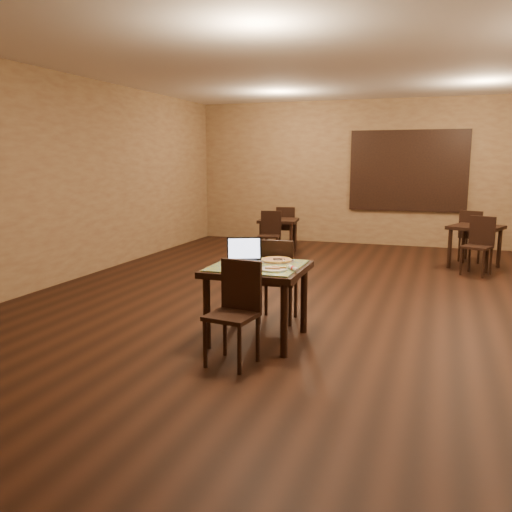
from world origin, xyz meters
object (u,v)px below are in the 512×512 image
at_px(other_table_a_chair_far, 472,233).
at_px(other_table_b, 278,225).
at_px(other_table_a, 476,233).
at_px(chair_main_far, 276,276).
at_px(other_table_a_chair_near, 479,242).
at_px(tiled_table, 258,275).
at_px(laptop, 242,256).
at_px(other_table_b_chair_far, 286,226).
at_px(other_table_b_chair_near, 270,232).
at_px(chair_main_near, 236,306).
at_px(pizza_pan, 276,261).

relative_size(other_table_a_chair_far, other_table_b, 1.15).
bearing_deg(other_table_a, other_table_b, -161.81).
height_order(chair_main_far, other_table_a_chair_near, chair_main_far).
xyz_separation_m(tiled_table, chair_main_far, (0.01, 0.62, -0.13)).
relative_size(laptop, other_table_b, 0.53).
bearing_deg(chair_main_far, other_table_b_chair_far, -80.34).
relative_size(other_table_b_chair_near, other_table_b_chair_far, 1.00).
bearing_deg(other_table_a_chair_near, chair_main_far, -100.59).
height_order(other_table_a, other_table_b_chair_near, other_table_b_chair_near).
distance_m(other_table_a_chair_near, other_table_b, 3.59).
xyz_separation_m(chair_main_near, other_table_b_chair_near, (-1.26, 5.01, -0.03)).
distance_m(pizza_pan, other_table_a, 4.88).
height_order(laptop, other_table_b_chair_far, laptop).
bearing_deg(chair_main_near, other_table_a_chair_near, 72.83).
relative_size(other_table_a_chair_near, other_table_a_chair_far, 1.00).
height_order(chair_main_far, other_table_b_chair_far, chair_main_far).
bearing_deg(other_table_b_chair_near, other_table_b_chair_far, 81.77).
relative_size(chair_main_far, laptop, 2.22).
height_order(other_table_b_chair_near, other_table_b_chair_far, same).
height_order(other_table_a, other_table_b, other_table_a).
bearing_deg(other_table_a_chair_far, other_table_b_chair_far, 18.73).
bearing_deg(other_table_a_chair_near, other_table_b_chair_near, -162.33).
height_order(chair_main_near, other_table_a, chair_main_near).
xyz_separation_m(pizza_pan, other_table_b_chair_near, (-1.37, 4.15, -0.28)).
height_order(tiled_table, pizza_pan, pizza_pan).
xyz_separation_m(pizza_pan, other_table_b_chair_far, (-1.35, 5.15, -0.28)).
bearing_deg(tiled_table, other_table_b_chair_far, 102.59).
bearing_deg(other_table_b_chair_near, other_table_b, 81.77).
bearing_deg(pizza_pan, tiled_table, -116.57).
height_order(laptop, pizza_pan, laptop).
distance_m(other_table_a_chair_far, other_table_b_chair_far, 3.44).
distance_m(chair_main_near, other_table_a, 5.71).
bearing_deg(other_table_a_chair_far, other_table_b_chair_near, 35.15).
distance_m(other_table_b_chair_near, other_table_b_chair_far, 1.00).
xyz_separation_m(chair_main_near, chair_main_far, (-0.00, 1.24, 0.01)).
relative_size(laptop, other_table_a_chair_near, 0.46).
xyz_separation_m(other_table_a, other_table_b, (-3.47, 0.25, -0.03)).
bearing_deg(other_table_b, chair_main_near, -84.33).
xyz_separation_m(chair_main_far, pizza_pan, (0.11, -0.38, 0.24)).
relative_size(chair_main_near, pizza_pan, 2.45).
bearing_deg(other_table_a, chair_main_far, -96.65).
distance_m(tiled_table, other_table_a, 5.15).
bearing_deg(other_table_a_chair_near, other_table_a_chair_far, 115.46).
xyz_separation_m(tiled_table, other_table_b, (-1.24, 4.89, -0.11)).
distance_m(chair_main_near, chair_main_far, 1.24).
height_order(chair_main_far, other_table_b_chair_near, chair_main_far).
bearing_deg(other_table_b, other_table_a, -11.20).
relative_size(tiled_table, chair_main_near, 1.02).
distance_m(tiled_table, other_table_b_chair_far, 5.53).
distance_m(chair_main_far, other_table_a_chair_near, 4.15).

